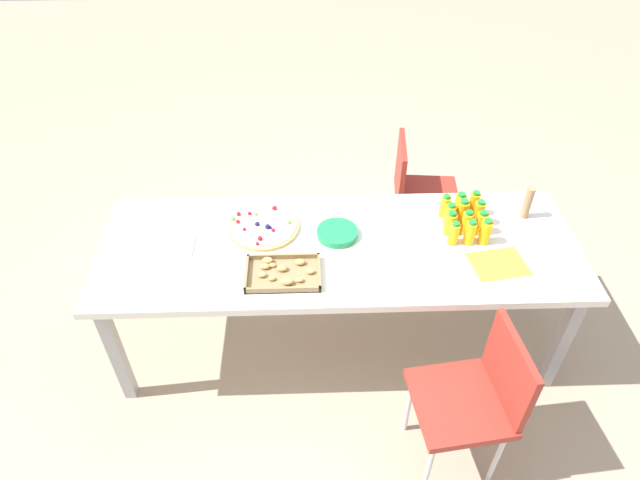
% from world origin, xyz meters
% --- Properties ---
extents(ground_plane, '(12.00, 12.00, 0.00)m').
position_xyz_m(ground_plane, '(0.00, 0.00, 0.00)').
color(ground_plane, tan).
extents(party_table, '(2.41, 0.83, 0.74)m').
position_xyz_m(party_table, '(0.00, 0.00, 0.68)').
color(party_table, silver).
rests_on(party_table, ground_plane).
extents(chair_far_left, '(0.45, 0.45, 0.83)m').
position_xyz_m(chair_far_left, '(-0.56, 0.72, 0.50)').
color(chair_far_left, maroon).
rests_on(chair_far_left, ground_plane).
extents(chair_near_left, '(0.44, 0.44, 0.83)m').
position_xyz_m(chair_near_left, '(-0.55, -0.79, 0.50)').
color(chair_near_left, maroon).
rests_on(chair_near_left, ground_plane).
extents(juice_bottle_0, '(0.05, 0.05, 0.14)m').
position_xyz_m(juice_bottle_0, '(-0.72, -0.23, 0.81)').
color(juice_bottle_0, '#FAAE14').
rests_on(juice_bottle_0, party_table).
extents(juice_bottle_1, '(0.06, 0.06, 0.14)m').
position_xyz_m(juice_bottle_1, '(-0.65, -0.22, 0.81)').
color(juice_bottle_1, '#FAAD14').
rests_on(juice_bottle_1, party_table).
extents(juice_bottle_2, '(0.05, 0.05, 0.13)m').
position_xyz_m(juice_bottle_2, '(-0.57, -0.22, 0.81)').
color(juice_bottle_2, '#FAAD14').
rests_on(juice_bottle_2, party_table).
extents(juice_bottle_3, '(0.06, 0.06, 0.15)m').
position_xyz_m(juice_bottle_3, '(-0.73, -0.15, 0.81)').
color(juice_bottle_3, '#F9AD14').
rests_on(juice_bottle_3, party_table).
extents(juice_bottle_4, '(0.06, 0.06, 0.15)m').
position_xyz_m(juice_bottle_4, '(-0.64, -0.15, 0.81)').
color(juice_bottle_4, '#F9AF14').
rests_on(juice_bottle_4, party_table).
extents(juice_bottle_5, '(0.06, 0.06, 0.13)m').
position_xyz_m(juice_bottle_5, '(-0.58, -0.14, 0.81)').
color(juice_bottle_5, '#FAAD14').
rests_on(juice_bottle_5, party_table).
extents(juice_bottle_6, '(0.06, 0.06, 0.13)m').
position_xyz_m(juice_bottle_6, '(-0.72, -0.08, 0.81)').
color(juice_bottle_6, '#F9AC14').
rests_on(juice_bottle_6, party_table).
extents(juice_bottle_7, '(0.06, 0.06, 0.14)m').
position_xyz_m(juice_bottle_7, '(-0.65, -0.07, 0.81)').
color(juice_bottle_7, '#FAAE14').
rests_on(juice_bottle_7, party_table).
extents(juice_bottle_8, '(0.06, 0.06, 0.13)m').
position_xyz_m(juice_bottle_8, '(-0.57, -0.08, 0.81)').
color(juice_bottle_8, '#F8AC14').
rests_on(juice_bottle_8, party_table).
extents(juice_bottle_9, '(0.06, 0.06, 0.14)m').
position_xyz_m(juice_bottle_9, '(-0.72, 0.00, 0.81)').
color(juice_bottle_9, '#FAAC14').
rests_on(juice_bottle_9, party_table).
extents(juice_bottle_10, '(0.06, 0.06, 0.14)m').
position_xyz_m(juice_bottle_10, '(-0.65, 0.00, 0.81)').
color(juice_bottle_10, '#FAAE14').
rests_on(juice_bottle_10, party_table).
extents(juice_bottle_11, '(0.05, 0.05, 0.13)m').
position_xyz_m(juice_bottle_11, '(-0.57, 0.00, 0.81)').
color(juice_bottle_11, '#FAAE14').
rests_on(juice_bottle_11, party_table).
extents(fruit_pizza, '(0.37, 0.37, 0.05)m').
position_xyz_m(fruit_pizza, '(0.39, -0.15, 0.76)').
color(fruit_pizza, tan).
rests_on(fruit_pizza, party_table).
extents(snack_tray, '(0.35, 0.23, 0.04)m').
position_xyz_m(snack_tray, '(0.28, 0.20, 0.76)').
color(snack_tray, olive).
rests_on(snack_tray, party_table).
extents(plate_stack, '(0.21, 0.21, 0.03)m').
position_xyz_m(plate_stack, '(0.01, -0.07, 0.76)').
color(plate_stack, '#1E8C4C').
rests_on(plate_stack, party_table).
extents(napkin_stack, '(0.15, 0.15, 0.01)m').
position_xyz_m(napkin_stack, '(0.80, -0.01, 0.75)').
color(napkin_stack, white).
rests_on(napkin_stack, party_table).
extents(cardboard_tube, '(0.04, 0.04, 0.18)m').
position_xyz_m(cardboard_tube, '(-0.99, -0.20, 0.84)').
color(cardboard_tube, '#9E7A56').
rests_on(cardboard_tube, party_table).
extents(paper_folder, '(0.29, 0.24, 0.01)m').
position_xyz_m(paper_folder, '(-0.76, 0.16, 0.75)').
color(paper_folder, yellow).
rests_on(paper_folder, party_table).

